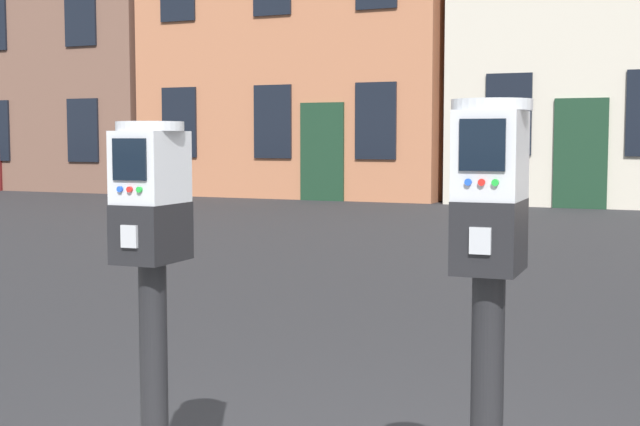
{
  "coord_description": "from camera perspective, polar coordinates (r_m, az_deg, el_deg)",
  "views": [
    {
      "loc": [
        1.09,
        -2.56,
        1.35
      ],
      "look_at": [
        0.01,
        -0.09,
        1.12
      ],
      "focal_mm": 49.79,
      "sensor_mm": 36.0,
      "label": 1
    }
  ],
  "objects": [
    {
      "name": "parking_meter_twin_adjacent",
      "position": [
        2.45,
        10.83,
        -2.37
      ],
      "size": [
        0.22,
        0.26,
        1.31
      ],
      "rotation": [
        0.0,
        0.0,
        -1.54
      ],
      "color": "black",
      "rests_on": "sidewalk_slab"
    },
    {
      "name": "parking_meter_near_kerb",
      "position": [
        2.89,
        -10.77,
        -1.97
      ],
      "size": [
        0.22,
        0.26,
        1.26
      ],
      "rotation": [
        0.0,
        0.0,
        -1.54
      ],
      "color": "black",
      "rests_on": "sidewalk_slab"
    }
  ]
}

